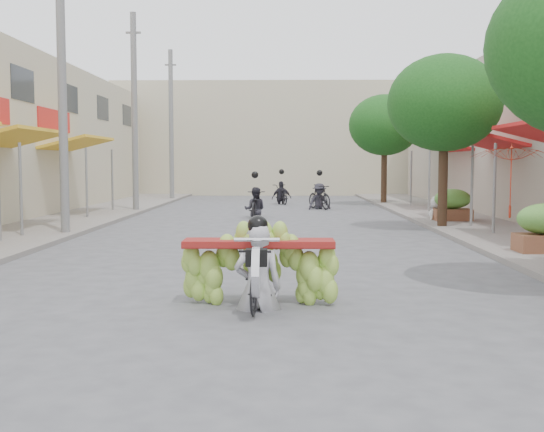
% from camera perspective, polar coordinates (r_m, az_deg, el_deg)
% --- Properties ---
extents(ground, '(120.00, 120.00, 0.00)m').
position_cam_1_polar(ground, '(6.89, -4.17, -12.64)').
color(ground, '#5A5A5F').
rests_on(ground, ground).
extents(sidewalk_left, '(4.00, 60.00, 0.12)m').
position_cam_1_polar(sidewalk_left, '(22.94, -18.40, -0.65)').
color(sidewalk_left, gray).
rests_on(sidewalk_left, ground).
extents(sidewalk_right, '(4.00, 60.00, 0.12)m').
position_cam_1_polar(sidewalk_right, '(22.58, 17.42, -0.71)').
color(sidewalk_right, gray).
rests_on(sidewalk_right, ground).
extents(far_building, '(20.00, 6.00, 7.00)m').
position_cam_1_polar(far_building, '(44.59, 0.18, 6.39)').
color(far_building, '#C1B799').
rests_on(far_building, ground).
extents(utility_pole_mid, '(0.60, 0.24, 8.00)m').
position_cam_1_polar(utility_pole_mid, '(19.61, -17.15, 10.15)').
color(utility_pole_mid, slate).
rests_on(utility_pole_mid, ground).
extents(utility_pole_far, '(0.60, 0.24, 8.00)m').
position_cam_1_polar(utility_pole_far, '(28.27, -11.43, 8.46)').
color(utility_pole_far, slate).
rests_on(utility_pole_far, ground).
extents(utility_pole_back, '(0.60, 0.24, 8.00)m').
position_cam_1_polar(utility_pole_back, '(37.10, -8.44, 7.54)').
color(utility_pole_back, slate).
rests_on(utility_pole_back, ground).
extents(street_tree_mid, '(3.40, 3.40, 5.25)m').
position_cam_1_polar(street_tree_mid, '(21.19, 14.23, 9.11)').
color(street_tree_mid, '#3A2719').
rests_on(street_tree_mid, ground).
extents(street_tree_far, '(3.40, 3.40, 5.25)m').
position_cam_1_polar(street_tree_far, '(32.96, 9.40, 7.49)').
color(street_tree_far, '#3A2719').
rests_on(street_tree_far, ground).
extents(produce_crate_far, '(1.20, 0.88, 1.16)m').
position_cam_1_polar(produce_crate_far, '(23.28, 14.87, 1.11)').
color(produce_crate_far, brown).
rests_on(produce_crate_far, ground).
extents(banana_motorbike, '(2.20, 1.78, 2.22)m').
position_cam_1_polar(banana_motorbike, '(9.53, -1.15, -3.28)').
color(banana_motorbike, black).
rests_on(banana_motorbike, ground).
extents(market_umbrella, '(2.36, 2.36, 1.76)m').
position_cam_1_polar(market_umbrella, '(16.92, 19.52, 5.77)').
color(market_umbrella, '#A62916').
rests_on(market_umbrella, ground).
extents(pedestrian, '(0.88, 0.86, 1.57)m').
position_cam_1_polar(pedestrian, '(23.47, 13.63, 1.62)').
color(pedestrian, silver).
rests_on(pedestrian, ground).
extents(bg_motorbike_a, '(0.82, 1.74, 1.95)m').
position_cam_1_polar(bg_motorbike_a, '(24.95, -1.44, 1.52)').
color(bg_motorbike_a, black).
rests_on(bg_motorbike_a, ground).
extents(bg_motorbike_b, '(1.31, 1.88, 1.95)m').
position_cam_1_polar(bg_motorbike_b, '(29.61, 3.99, 2.17)').
color(bg_motorbike_b, black).
rests_on(bg_motorbike_b, ground).
extents(bg_motorbike_c, '(1.08, 1.79, 1.95)m').
position_cam_1_polar(bg_motorbike_c, '(33.05, 0.80, 2.34)').
color(bg_motorbike_c, black).
rests_on(bg_motorbike_c, ground).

